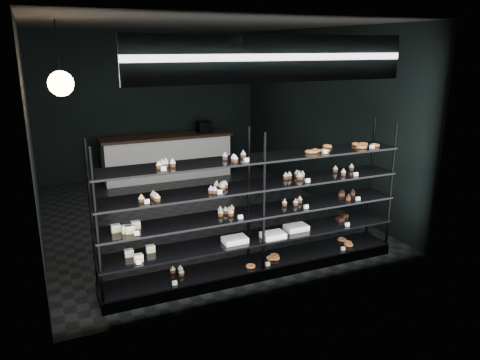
% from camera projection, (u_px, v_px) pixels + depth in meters
% --- Properties ---
extents(room, '(5.01, 6.01, 3.20)m').
position_uv_depth(room, '(192.00, 125.00, 7.87)').
color(room, black).
rests_on(room, ground).
extents(display_shelf, '(4.00, 0.50, 1.91)m').
position_uv_depth(display_shelf, '(254.00, 228.00, 5.98)').
color(display_shelf, black).
rests_on(display_shelf, room).
extents(signage, '(3.30, 0.05, 0.50)m').
position_uv_depth(signage, '(275.00, 58.00, 4.98)').
color(signage, '#0B153A').
rests_on(signage, room).
extents(pendant_lamp, '(0.30, 0.30, 0.88)m').
position_uv_depth(pendant_lamp, '(61.00, 83.00, 5.53)').
color(pendant_lamp, black).
rests_on(pendant_lamp, room).
extents(service_counter, '(2.91, 0.65, 1.23)m').
position_uv_depth(service_counter, '(168.00, 156.00, 10.45)').
color(service_counter, white).
rests_on(service_counter, room).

